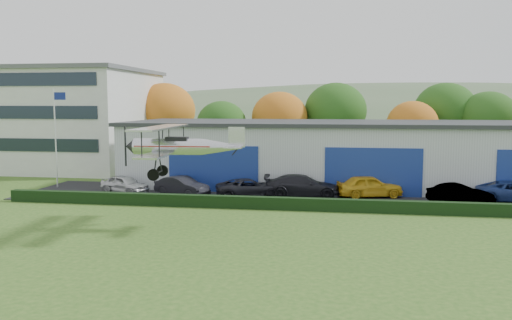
# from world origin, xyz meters

# --- Properties ---
(ground) EXTENTS (300.00, 300.00, 0.00)m
(ground) POSITION_xyz_m (0.00, 0.00, 0.00)
(ground) COLOR #2E561B
(ground) RESTS_ON ground
(apron) EXTENTS (48.00, 9.00, 0.05)m
(apron) POSITION_xyz_m (3.00, 21.00, 0.03)
(apron) COLOR black
(apron) RESTS_ON ground
(hedge) EXTENTS (46.00, 0.60, 0.80)m
(hedge) POSITION_xyz_m (3.00, 16.20, 0.40)
(hedge) COLOR black
(hedge) RESTS_ON ground
(hangar) EXTENTS (40.60, 12.60, 5.30)m
(hangar) POSITION_xyz_m (5.00, 27.98, 2.66)
(hangar) COLOR #B2B7BC
(hangar) RESTS_ON ground
(office_block) EXTENTS (20.60, 15.60, 10.40)m
(office_block) POSITION_xyz_m (-28.00, 35.00, 5.21)
(office_block) COLOR silver
(office_block) RESTS_ON ground
(flagpole) EXTENTS (1.05, 0.10, 8.00)m
(flagpole) POSITION_xyz_m (-19.88, 22.00, 4.78)
(flagpole) COLOR silver
(flagpole) RESTS_ON ground
(tree_belt) EXTENTS (75.70, 13.22, 10.12)m
(tree_belt) POSITION_xyz_m (0.85, 40.62, 5.61)
(tree_belt) COLOR #3D2614
(tree_belt) RESTS_ON ground
(distant_hills) EXTENTS (430.00, 196.00, 56.00)m
(distant_hills) POSITION_xyz_m (-4.38, 140.00, -13.05)
(distant_hills) COLOR #4C6642
(distant_hills) RESTS_ON ground
(car_0) EXTENTS (4.31, 3.00, 1.36)m
(car_0) POSITION_xyz_m (-13.48, 20.28, 0.73)
(car_0) COLOR silver
(car_0) RESTS_ON apron
(car_1) EXTENTS (4.53, 3.11, 1.41)m
(car_1) POSITION_xyz_m (-8.87, 19.89, 0.76)
(car_1) COLOR black
(car_1) RESTS_ON apron
(car_2) EXTENTS (5.32, 3.80, 1.35)m
(car_2) POSITION_xyz_m (-3.85, 20.08, 0.72)
(car_2) COLOR black
(car_2) RESTS_ON apron
(car_3) EXTENTS (5.73, 2.77, 1.61)m
(car_3) POSITION_xyz_m (-0.07, 20.81, 0.85)
(car_3) COLOR black
(car_3) RESTS_ON apron
(car_4) EXTENTS (5.05, 3.10, 1.61)m
(car_4) POSITION_xyz_m (4.74, 21.47, 0.85)
(car_4) COLOR gold
(car_4) RESTS_ON apron
(car_5) EXTENTS (4.41, 2.13, 1.40)m
(car_5) POSITION_xyz_m (10.64, 19.64, 0.75)
(car_5) COLOR gray
(car_5) RESTS_ON apron
(biplane) EXTENTS (6.68, 7.65, 2.86)m
(biplane) POSITION_xyz_m (-6.12, 10.61, 4.55)
(biplane) COLOR silver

